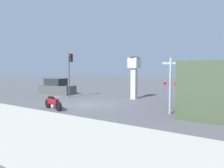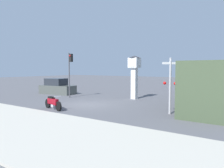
{
  "view_description": "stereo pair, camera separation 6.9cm",
  "coord_description": "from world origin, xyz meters",
  "px_view_note": "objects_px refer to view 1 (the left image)",
  "views": [
    {
      "loc": [
        11.67,
        -13.44,
        2.96
      ],
      "look_at": [
        1.56,
        1.22,
        1.69
      ],
      "focal_mm": 35.0,
      "sensor_mm": 36.0,
      "label": 1
    },
    {
      "loc": [
        11.72,
        -13.4,
        2.96
      ],
      "look_at": [
        1.56,
        1.22,
        1.69
      ],
      "focal_mm": 35.0,
      "sensor_mm": 36.0,
      "label": 2
    }
  ],
  "objects_px": {
    "clock_tower": "(134,70)",
    "parked_car": "(57,87)",
    "motorcycle": "(53,103)",
    "railroad_crossing_signal": "(170,83)",
    "traffic_light": "(70,67)"
  },
  "relations": [
    {
      "from": "motorcycle",
      "to": "clock_tower",
      "type": "bearing_deg",
      "value": 88.16
    },
    {
      "from": "parked_car",
      "to": "motorcycle",
      "type": "bearing_deg",
      "value": -50.01
    },
    {
      "from": "motorcycle",
      "to": "parked_car",
      "type": "relative_size",
      "value": 0.52
    },
    {
      "from": "traffic_light",
      "to": "parked_car",
      "type": "bearing_deg",
      "value": 157.97
    },
    {
      "from": "parked_car",
      "to": "clock_tower",
      "type": "bearing_deg",
      "value": 1.16
    },
    {
      "from": "motorcycle",
      "to": "parked_car",
      "type": "xyz_separation_m",
      "value": [
        -7.29,
        6.76,
        0.26
      ]
    },
    {
      "from": "clock_tower",
      "to": "traffic_light",
      "type": "bearing_deg",
      "value": -153.44
    },
    {
      "from": "motorcycle",
      "to": "traffic_light",
      "type": "relative_size",
      "value": 0.5
    },
    {
      "from": "motorcycle",
      "to": "railroad_crossing_signal",
      "type": "distance_m",
      "value": 8.31
    },
    {
      "from": "clock_tower",
      "to": "parked_car",
      "type": "relative_size",
      "value": 0.95
    },
    {
      "from": "parked_car",
      "to": "railroad_crossing_signal",
      "type": "bearing_deg",
      "value": -20.41
    },
    {
      "from": "motorcycle",
      "to": "traffic_light",
      "type": "xyz_separation_m",
      "value": [
        -3.6,
        5.27,
        2.6
      ]
    },
    {
      "from": "motorcycle",
      "to": "traffic_light",
      "type": "bearing_deg",
      "value": 137.37
    },
    {
      "from": "railroad_crossing_signal",
      "to": "motorcycle",
      "type": "bearing_deg",
      "value": -156.28
    },
    {
      "from": "railroad_crossing_signal",
      "to": "parked_car",
      "type": "relative_size",
      "value": 0.83
    }
  ]
}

